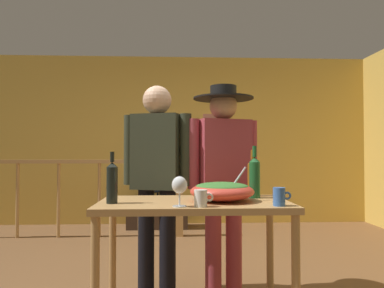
% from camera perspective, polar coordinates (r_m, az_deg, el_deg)
% --- Properties ---
extents(back_wall, '(6.03, 0.10, 2.67)m').
position_cam_1_polar(back_wall, '(5.91, -1.36, 0.65)').
color(back_wall, gold).
rests_on(back_wall, ground_plane).
extents(framed_picture, '(0.41, 0.03, 0.34)m').
position_cam_1_polar(framed_picture, '(5.90, 3.74, 3.03)').
color(framed_picture, '#AD695C').
extents(stair_railing, '(2.78, 0.10, 1.08)m').
position_cam_1_polar(stair_railing, '(5.06, -12.16, -6.57)').
color(stair_railing, '#B2844C').
rests_on(stair_railing, ground_plane).
extents(tv_console, '(0.90, 0.40, 0.43)m').
position_cam_1_polar(tv_console, '(5.64, -5.39, -10.69)').
color(tv_console, '#38281E').
rests_on(tv_console, ground_plane).
extents(flat_screen_tv, '(0.50, 0.12, 0.37)m').
position_cam_1_polar(flat_screen_tv, '(5.55, -5.39, -6.28)').
color(flat_screen_tv, black).
rests_on(flat_screen_tv, tv_console).
extents(serving_table, '(1.21, 0.65, 0.82)m').
position_cam_1_polar(serving_table, '(2.38, 0.33, -11.30)').
color(serving_table, '#B2844C').
rests_on(serving_table, ground_plane).
extents(salad_bowl, '(0.41, 0.41, 0.22)m').
position_cam_1_polar(salad_bowl, '(2.37, 4.71, -7.21)').
color(salad_bowl, '#CC3D2D').
rests_on(salad_bowl, serving_table).
extents(wine_glass, '(0.09, 0.09, 0.17)m').
position_cam_1_polar(wine_glass, '(2.11, -1.96, -6.56)').
color(wine_glass, silver).
rests_on(wine_glass, serving_table).
extents(wine_bottle_amber, '(0.08, 0.08, 0.33)m').
position_cam_1_polar(wine_bottle_amber, '(2.66, 9.45, -5.07)').
color(wine_bottle_amber, brown).
rests_on(wine_bottle_amber, serving_table).
extents(wine_bottle_dark, '(0.07, 0.07, 0.32)m').
position_cam_1_polar(wine_bottle_dark, '(2.30, -12.35, -5.78)').
color(wine_bottle_dark, black).
rests_on(wine_bottle_dark, serving_table).
extents(wine_bottle_green, '(0.08, 0.08, 0.36)m').
position_cam_1_polar(wine_bottle_green, '(2.55, 9.74, -5.01)').
color(wine_bottle_green, '#1E5628').
rests_on(wine_bottle_green, serving_table).
extents(mug_blue, '(0.11, 0.07, 0.11)m').
position_cam_1_polar(mug_blue, '(2.21, 13.48, -7.98)').
color(mug_blue, '#3866B2').
rests_on(mug_blue, serving_table).
extents(mug_white, '(0.11, 0.08, 0.10)m').
position_cam_1_polar(mug_white, '(2.12, 1.42, -8.45)').
color(mug_white, white).
rests_on(mug_white, serving_table).
extents(person_standing_left, '(0.55, 0.32, 1.66)m').
position_cam_1_polar(person_standing_left, '(2.94, -5.49, -4.17)').
color(person_standing_left, black).
rests_on(person_standing_left, ground_plane).
extents(person_standing_right, '(0.58, 0.49, 1.67)m').
position_cam_1_polar(person_standing_right, '(2.96, 4.93, -3.78)').
color(person_standing_right, '#9E3842').
rests_on(person_standing_right, ground_plane).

